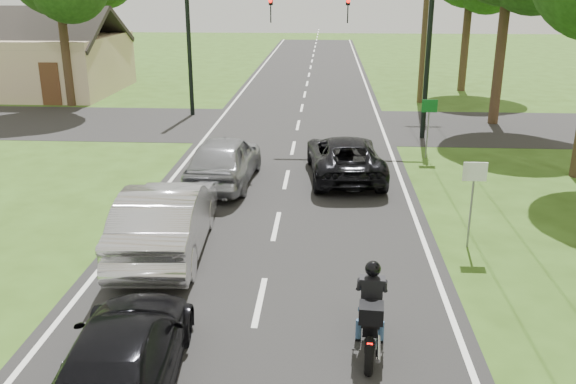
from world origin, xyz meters
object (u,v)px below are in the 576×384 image
object	(u,v)px
utility_pole_far	(426,3)
motorcycle_rider	(371,317)
silver_suv	(224,159)
dark_car_behind	(124,354)
silver_sedan	(166,218)
sign_white	(474,184)
traffic_signal	(381,34)
dark_suv	(344,157)
sign_green	(429,114)

from	to	relation	value
utility_pole_far	motorcycle_rider	bearing A→B (deg)	-99.94
silver_suv	dark_car_behind	size ratio (longest dim) A/B	1.08
silver_sedan	sign_white	xyz separation A→B (m)	(7.12, 0.70, 0.76)
traffic_signal	utility_pole_far	size ratio (longest dim) A/B	0.64
dark_suv	sign_green	world-z (taller)	sign_green
silver_suv	sign_white	size ratio (longest dim) A/B	2.16
motorcycle_rider	utility_pole_far	bearing A→B (deg)	84.58
dark_car_behind	silver_sedan	bearing A→B (deg)	-87.48
dark_car_behind	traffic_signal	size ratio (longest dim) A/B	0.67
dark_suv	silver_sedan	bearing A→B (deg)	50.18
silver_sedan	sign_green	world-z (taller)	sign_green
silver_sedan	utility_pole_far	distance (m)	21.94
dark_suv	traffic_signal	world-z (taller)	traffic_signal
sign_green	dark_suv	bearing A→B (deg)	-140.18
traffic_signal	utility_pole_far	distance (m)	8.55
motorcycle_rider	silver_suv	world-z (taller)	motorcycle_rider
motorcycle_rider	silver_suv	xyz separation A→B (m)	(-3.98, 9.08, 0.13)
silver_sedan	dark_car_behind	distance (m)	5.19
dark_suv	utility_pole_far	size ratio (longest dim) A/B	0.48
silver_sedan	sign_green	xyz separation A→B (m)	(7.32, 8.70, 0.76)
motorcycle_rider	sign_white	world-z (taller)	sign_white
motorcycle_rider	silver_sedan	bearing A→B (deg)	143.80
motorcycle_rider	dark_car_behind	distance (m)	4.05
utility_pole_far	sign_white	bearing A→B (deg)	-94.51
utility_pole_far	dark_suv	bearing A→B (deg)	-107.74
traffic_signal	sign_green	xyz separation A→B (m)	(1.56, -3.02, -2.54)
silver_sedan	sign_white	distance (m)	7.19
utility_pole_far	sign_green	xyz separation A→B (m)	(-1.30, -11.02, -3.49)
utility_pole_far	sign_green	world-z (taller)	utility_pole_far
silver_suv	sign_green	size ratio (longest dim) A/B	2.16
silver_sedan	sign_green	bearing A→B (deg)	-133.49
traffic_signal	motorcycle_rider	bearing A→B (deg)	-94.66
motorcycle_rider	dark_car_behind	bearing A→B (deg)	-157.02
silver_sedan	silver_suv	xyz separation A→B (m)	(0.50, 5.22, -0.04)
sign_white	silver_suv	bearing A→B (deg)	145.66
silver_suv	traffic_signal	xyz separation A→B (m)	(5.25, 6.50, 3.34)
silver_sedan	utility_pole_far	size ratio (longest dim) A/B	0.50
silver_sedan	silver_suv	size ratio (longest dim) A/B	1.09
motorcycle_rider	traffic_signal	world-z (taller)	traffic_signal
motorcycle_rider	sign_white	distance (m)	5.35
dark_suv	utility_pole_far	world-z (taller)	utility_pole_far
silver_sedan	silver_suv	world-z (taller)	silver_sedan
silver_sedan	dark_car_behind	bearing A→B (deg)	93.66
sign_white	sign_green	world-z (taller)	same
motorcycle_rider	silver_suv	bearing A→B (deg)	118.19
silver_sedan	traffic_signal	world-z (taller)	traffic_signal
dark_car_behind	sign_green	distance (m)	15.40
traffic_signal	sign_white	distance (m)	11.39
silver_suv	dark_car_behind	distance (m)	10.37
traffic_signal	utility_pole_far	world-z (taller)	utility_pole_far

